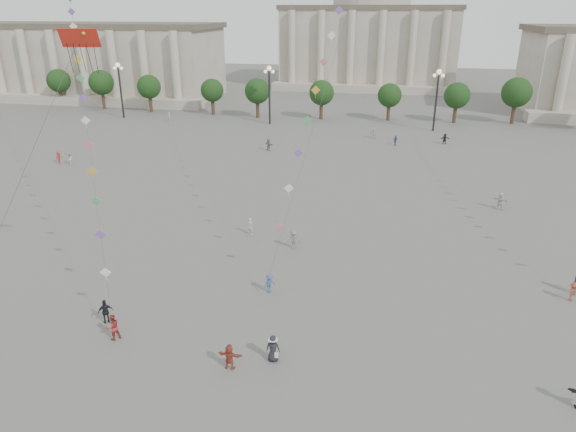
# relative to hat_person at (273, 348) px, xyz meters

# --- Properties ---
(ground) EXTENTS (360.00, 360.00, 0.00)m
(ground) POSITION_rel_hat_person_xyz_m (-1.25, -1.28, -0.92)
(ground) COLOR #5A5854
(ground) RESTS_ON ground
(hall_west) EXTENTS (84.00, 26.22, 17.20)m
(hall_west) POSITION_rel_hat_person_xyz_m (-76.25, 92.61, 7.50)
(hall_west) COLOR #9E9285
(hall_west) RESTS_ON ground
(hall_central) EXTENTS (48.30, 34.30, 35.50)m
(hall_central) POSITION_rel_hat_person_xyz_m (-1.25, 127.94, 13.31)
(hall_central) COLOR #9E9285
(hall_central) RESTS_ON ground
(tree_row) EXTENTS (137.12, 5.12, 8.00)m
(tree_row) POSITION_rel_hat_person_xyz_m (-1.25, 76.72, 4.47)
(tree_row) COLOR #34261A
(tree_row) RESTS_ON ground
(lamp_post_far_west) EXTENTS (2.00, 0.90, 10.65)m
(lamp_post_far_west) POSITION_rel_hat_person_xyz_m (-46.25, 68.72, 6.43)
(lamp_post_far_west) COLOR #262628
(lamp_post_far_west) RESTS_ON ground
(lamp_post_mid_west) EXTENTS (2.00, 0.90, 10.65)m
(lamp_post_mid_west) POSITION_rel_hat_person_xyz_m (-16.25, 68.72, 6.43)
(lamp_post_mid_west) COLOR #262628
(lamp_post_mid_west) RESTS_ON ground
(lamp_post_mid_east) EXTENTS (2.00, 0.90, 10.65)m
(lamp_post_mid_east) POSITION_rel_hat_person_xyz_m (13.75, 68.72, 6.43)
(lamp_post_mid_east) COLOR #262628
(lamp_post_mid_east) RESTS_ON ground
(person_crowd_0) EXTENTS (0.98, 0.92, 1.62)m
(person_crowd_0) POSITION_rel_hat_person_xyz_m (7.13, 56.53, -0.11)
(person_crowd_0) COLOR #38557F
(person_crowd_0) RESTS_ON ground
(person_crowd_1) EXTENTS (1.06, 1.04, 1.72)m
(person_crowd_1) POSITION_rel_hat_person_xyz_m (-37.32, 36.59, -0.06)
(person_crowd_1) COLOR silver
(person_crowd_1) RESTS_ON ground
(person_crowd_2) EXTENTS (0.86, 1.23, 1.74)m
(person_crowd_2) POSITION_rel_hat_person_xyz_m (-39.18, 36.72, -0.05)
(person_crowd_2) COLOR maroon
(person_crowd_2) RESTS_ON ground
(person_crowd_4) EXTENTS (1.50, 1.61, 1.80)m
(person_crowd_4) POSITION_rel_hat_person_xyz_m (3.56, 60.90, -0.02)
(person_crowd_4) COLOR silver
(person_crowd_4) RESTS_ON ground
(person_crowd_6) EXTENTS (1.20, 0.74, 1.81)m
(person_crowd_6) POSITION_rel_hat_person_xyz_m (-1.72, 15.98, -0.02)
(person_crowd_6) COLOR slate
(person_crowd_6) RESTS_ON ground
(person_crowd_7) EXTENTS (1.82, 1.07, 1.87)m
(person_crowd_7) POSITION_rel_hat_person_xyz_m (18.45, 30.15, 0.01)
(person_crowd_7) COLOR silver
(person_crowd_7) RESTS_ON ground
(person_crowd_8) EXTENTS (1.01, 1.10, 1.48)m
(person_crowd_8) POSITION_rel_hat_person_xyz_m (20.29, 11.22, -0.18)
(person_crowd_8) COLOR brown
(person_crowd_8) RESTS_ON ground
(person_crowd_9) EXTENTS (1.64, 1.03, 1.69)m
(person_crowd_9) POSITION_rel_hat_person_xyz_m (14.93, 58.98, -0.08)
(person_crowd_9) COLOR black
(person_crowd_9) RESTS_ON ground
(person_crowd_10) EXTENTS (0.59, 0.76, 1.86)m
(person_crowd_10) POSITION_rel_hat_person_xyz_m (-35.62, 66.72, 0.01)
(person_crowd_10) COLOR #ADACA9
(person_crowd_10) RESTS_ON ground
(person_crowd_12) EXTENTS (1.66, 1.41, 1.79)m
(person_crowd_12) POSITION_rel_hat_person_xyz_m (-11.95, 49.54, -0.03)
(person_crowd_12) COLOR slate
(person_crowd_12) RESTS_ON ground
(person_crowd_13) EXTENTS (0.74, 0.70, 1.69)m
(person_crowd_13) POSITION_rel_hat_person_xyz_m (-6.38, 18.31, -0.08)
(person_crowd_13) COLOR #B9BAB5
(person_crowd_13) RESTS_ON ground
(tourist_2) EXTENTS (1.57, 0.56, 1.67)m
(tourist_2) POSITION_rel_hat_person_xyz_m (-2.42, -1.21, -0.09)
(tourist_2) COLOR #9C3B2A
(tourist_2) RESTS_ON ground
(tourist_4) EXTENTS (1.11, 0.95, 1.79)m
(tourist_4) POSITION_rel_hat_person_xyz_m (-12.23, 1.79, -0.03)
(tourist_4) COLOR black
(tourist_4) RESTS_ON ground
(kite_flyer_0) EXTENTS (1.10, 1.12, 1.82)m
(kite_flyer_0) POSITION_rel_hat_person_xyz_m (-10.79, 0.16, -0.01)
(kite_flyer_0) COLOR maroon
(kite_flyer_0) RESTS_ON ground
(kite_flyer_1) EXTENTS (1.07, 1.13, 1.54)m
(kite_flyer_1) POSITION_rel_hat_person_xyz_m (-2.11, 8.01, -0.15)
(kite_flyer_1) COLOR #374F7C
(kite_flyer_1) RESTS_ON ground
(hat_person) EXTENTS (0.89, 0.60, 1.78)m
(hat_person) POSITION_rel_hat_person_xyz_m (0.00, 0.00, 0.00)
(hat_person) COLOR black
(hat_person) RESTS_ON ground
(dragon_kite) EXTENTS (5.91, 1.80, 19.82)m
(dragon_kite) POSITION_rel_hat_person_xyz_m (-11.25, 1.64, 16.97)
(dragon_kite) COLOR #AC1F12
(dragon_kite) RESTS_ON ground
(kite_train_west) EXTENTS (31.56, 49.37, 69.55)m
(kite_train_west) POSITION_rel_hat_person_xyz_m (-27.42, 26.68, 19.73)
(kite_train_west) COLOR #3F3F3F
(kite_train_west) RESTS_ON ground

